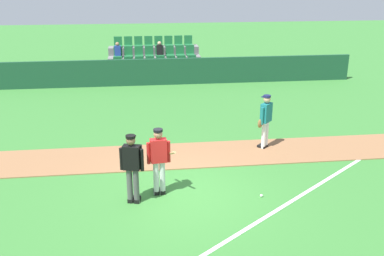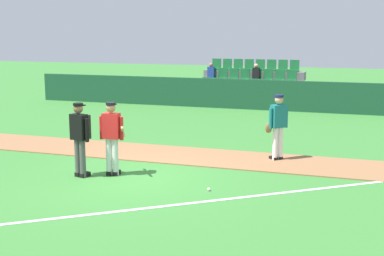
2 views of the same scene
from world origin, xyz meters
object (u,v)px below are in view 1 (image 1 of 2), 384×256
batter_red_jersey (159,159)px  baseball (261,196)px  runner_teal_jersey (265,120)px  umpire_home_plate (132,165)px

batter_red_jersey → baseball: size_ratio=23.78×
runner_teal_jersey → baseball: (-0.95, -3.15, -0.93)m
batter_red_jersey → runner_teal_jersey: size_ratio=1.00×
batter_red_jersey → runner_teal_jersey: (3.48, 2.67, -0.01)m
umpire_home_plate → baseball: 3.33m
baseball → umpire_home_plate: bearing=177.6°
batter_red_jersey → runner_teal_jersey: bearing=37.5°
batter_red_jersey → runner_teal_jersey: 4.39m
baseball → batter_red_jersey: bearing=169.4°
umpire_home_plate → runner_teal_jersey: size_ratio=1.00×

